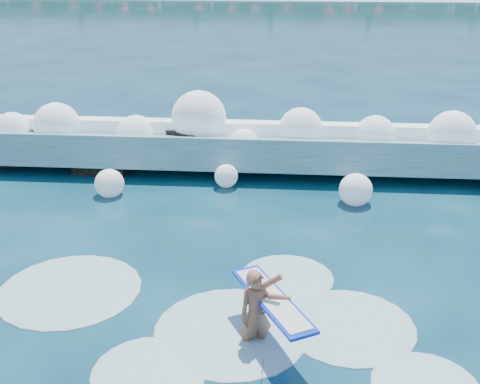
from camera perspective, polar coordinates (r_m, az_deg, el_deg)
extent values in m
plane|color=#082940|center=(13.11, -7.32, -8.02)|extent=(200.00, 200.00, 0.00)
cube|color=silver|center=(78.34, 2.83, 17.77)|extent=(140.00, 5.00, 0.08)
cube|color=teal|center=(19.15, -2.18, 3.86)|extent=(19.52, 2.97, 1.63)
cube|color=white|center=(19.76, -1.93, 5.95)|extent=(19.52, 1.38, 0.76)
cube|color=black|center=(21.13, -19.95, 4.10)|extent=(2.73, 2.48, 1.20)
cube|color=black|center=(19.39, -12.72, 3.04)|extent=(1.79, 1.45, 0.93)
cube|color=black|center=(19.86, -4.28, 4.40)|extent=(2.33, 2.37, 1.30)
imported|color=#8C5741|center=(10.82, 1.52, -11.58)|extent=(0.74, 0.63, 1.72)
cube|color=#0C2AD9|center=(10.69, 3.07, -10.17)|extent=(1.59, 2.32, 0.06)
cube|color=silver|center=(10.68, 3.07, -10.10)|extent=(1.41, 2.10, 0.06)
cylinder|color=black|center=(9.91, 2.19, -16.06)|extent=(0.01, 0.91, 0.43)
sphere|color=white|center=(20.89, -20.74, 5.52)|extent=(1.16, 1.16, 1.16)
sphere|color=white|center=(20.36, -16.97, 6.03)|extent=(1.50, 1.50, 1.50)
sphere|color=white|center=(19.75, -9.82, 5.29)|extent=(1.33, 1.33, 1.33)
sphere|color=white|center=(19.41, -3.92, 7.00)|extent=(1.76, 1.76, 1.76)
sphere|color=white|center=(18.80, 0.33, 4.56)|extent=(0.96, 0.96, 0.96)
sphere|color=white|center=(19.19, 5.76, 5.90)|extent=(1.40, 1.40, 1.40)
sphere|color=white|center=(19.33, 12.69, 5.25)|extent=(1.26, 1.26, 1.26)
sphere|color=white|center=(19.42, 19.45, 5.15)|extent=(1.46, 1.46, 1.46)
sphere|color=white|center=(17.36, -12.28, 0.78)|extent=(0.83, 0.83, 0.83)
sphere|color=white|center=(17.50, -1.32, 1.53)|extent=(0.69, 0.69, 0.69)
sphere|color=white|center=(16.70, 10.91, 0.20)|extent=(0.92, 0.92, 0.92)
ellipsoid|color=silver|center=(11.40, -0.82, -13.02)|extent=(2.92, 2.92, 0.15)
ellipsoid|color=silver|center=(10.59, -8.62, -16.53)|extent=(1.97, 1.97, 0.10)
ellipsoid|color=silver|center=(11.71, 10.28, -12.37)|extent=(2.52, 2.52, 0.13)
ellipsoid|color=silver|center=(13.06, -15.85, -8.90)|extent=(2.97, 2.97, 0.15)
ellipsoid|color=silver|center=(13.04, 4.45, -8.09)|extent=(2.04, 2.04, 0.10)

